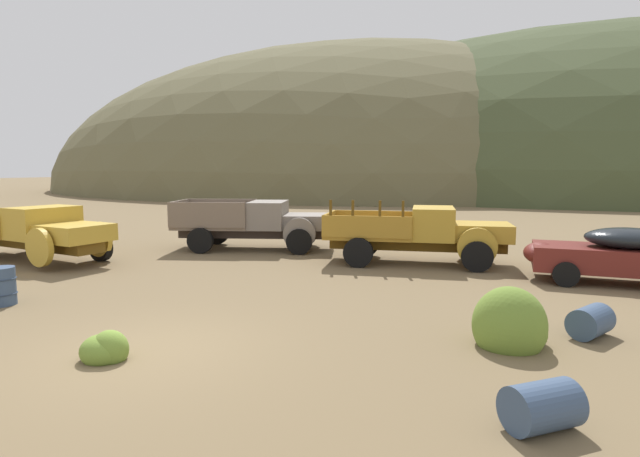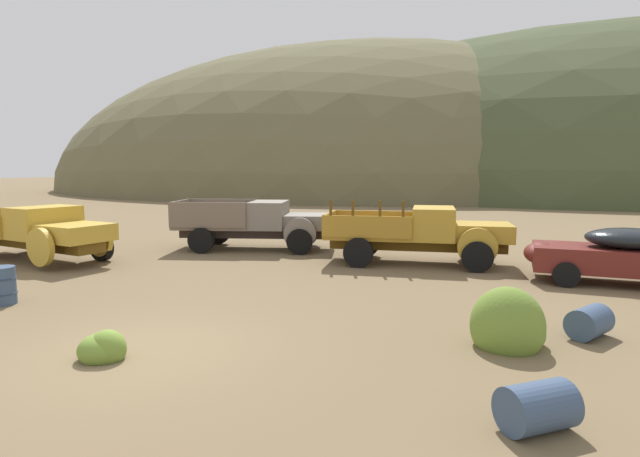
{
  "view_description": "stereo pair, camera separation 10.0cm",
  "coord_description": "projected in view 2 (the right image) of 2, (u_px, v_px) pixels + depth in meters",
  "views": [
    {
      "loc": [
        5.57,
        -7.16,
        3.16
      ],
      "look_at": [
        0.63,
        7.68,
        1.31
      ],
      "focal_mm": 28.54,
      "sensor_mm": 36.0,
      "label": 1
    },
    {
      "loc": [
        5.66,
        -7.13,
        3.16
      ],
      "look_at": [
        0.63,
        7.68,
        1.31
      ],
      "focal_mm": 28.54,
      "sensor_mm": 36.0,
      "label": 2
    }
  ],
  "objects": [
    {
      "name": "hill_distant",
      "position": [
        357.0,
        189.0,
        79.31
      ],
      "size": [
        94.16,
        73.77,
        41.64
      ],
      "primitive_type": "ellipsoid",
      "color": "brown",
      "rests_on": "ground"
    },
    {
      "name": "car_oxblood",
      "position": [
        613.0,
        255.0,
        13.91
      ],
      "size": [
        4.61,
        2.1,
        1.57
      ],
      "rotation": [
        0.0,
        0.0,
        3.1
      ],
      "color": "maroon",
      "rests_on": "ground"
    },
    {
      "name": "bush_back_edge",
      "position": [
        103.0,
        350.0,
        8.46
      ],
      "size": [
        0.81,
        0.67,
        0.64
      ],
      "color": "olive",
      "rests_on": "ground"
    },
    {
      "name": "ground_plane",
      "position": [
        145.0,
        350.0,
        8.88
      ],
      "size": [
        300.0,
        300.0,
        0.0
      ],
      "primitive_type": "plane",
      "color": "brown"
    },
    {
      "name": "oil_drum_tipped",
      "position": [
        589.0,
        322.0,
        9.52
      ],
      "size": [
        0.95,
        1.03,
        0.59
      ],
      "color": "#384C6B",
      "rests_on": "ground"
    },
    {
      "name": "oil_drum_spare",
      "position": [
        1.0,
        286.0,
        11.84
      ],
      "size": [
        0.65,
        0.65,
        0.89
      ],
      "color": "#384C6B",
      "rests_on": "ground"
    },
    {
      "name": "hill_far_right",
      "position": [
        583.0,
        190.0,
        76.72
      ],
      "size": [
        118.71,
        86.86,
        44.23
      ],
      "primitive_type": "ellipsoid",
      "color": "#424C2D",
      "rests_on": "ground"
    },
    {
      "name": "bush_front_left",
      "position": [
        509.0,
        329.0,
        9.05
      ],
      "size": [
        1.31,
        1.19,
        1.4
      ],
      "color": "olive",
      "rests_on": "ground"
    },
    {
      "name": "truck_faded_yellow",
      "position": [
        43.0,
        232.0,
        17.25
      ],
      "size": [
        6.62,
        3.31,
        2.16
      ],
      "rotation": [
        0.0,
        0.0,
        -0.19
      ],
      "color": "brown",
      "rests_on": "ground"
    },
    {
      "name": "oil_drum_by_truck",
      "position": [
        537.0,
        407.0,
        6.12
      ],
      "size": [
        1.05,
        1.01,
        0.6
      ],
      "color": "#384C6B",
      "rests_on": "ground"
    },
    {
      "name": "truck_mustard",
      "position": [
        430.0,
        234.0,
        16.83
      ],
      "size": [
        6.2,
        3.01,
        2.16
      ],
      "rotation": [
        0.0,
        0.0,
        0.12
      ],
      "color": "#593D12",
      "rests_on": "ground"
    },
    {
      "name": "truck_primer_gray",
      "position": [
        265.0,
        223.0,
        19.92
      ],
      "size": [
        6.42,
        3.7,
        1.91
      ],
      "rotation": [
        0.0,
        0.0,
        0.25
      ],
      "color": "#3D322D",
      "rests_on": "ground"
    }
  ]
}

